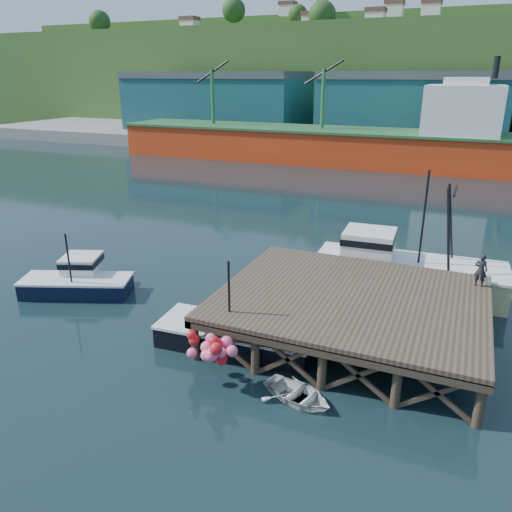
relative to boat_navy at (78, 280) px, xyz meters
The scene contains 12 objects.
ground 9.97m from the boat_navy, ahead, with size 300.00×300.00×0.00m, color black.
wharf 15.45m from the boat_navy, ahead, with size 12.00×10.00×2.62m.
far_quay 71.83m from the boat_navy, 82.10° to the left, with size 160.00×40.00×2.00m, color gray.
warehouse_left 70.99m from the boat_navy, 110.80° to the left, with size 32.00×16.00×9.00m, color #1A5557.
warehouse_mid 67.12m from the boat_navy, 81.51° to the left, with size 28.00×16.00×9.00m, color #1A5557.
cargo_ship 49.23m from the boat_navy, 88.36° to the left, with size 55.50×10.00×13.75m.
hillside 102.14m from the boat_navy, 84.43° to the left, with size 220.00×50.00×22.00m, color #2D511E.
boat_navy is the anchor object (origin of this frame).
boat_black 10.97m from the boat_navy, ahead, with size 7.37×6.18×4.45m.
trawler 18.63m from the boat_navy, 24.24° to the left, with size 10.68×4.29×7.03m.
dinghy 15.49m from the boat_navy, 17.50° to the right, with size 2.05×2.88×0.60m, color silver.
dockworker 21.39m from the boat_navy, 12.53° to the left, with size 0.59×0.39×1.63m, color black.
Camera 1 is at (9.76, -21.16, 11.78)m, focal length 35.00 mm.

